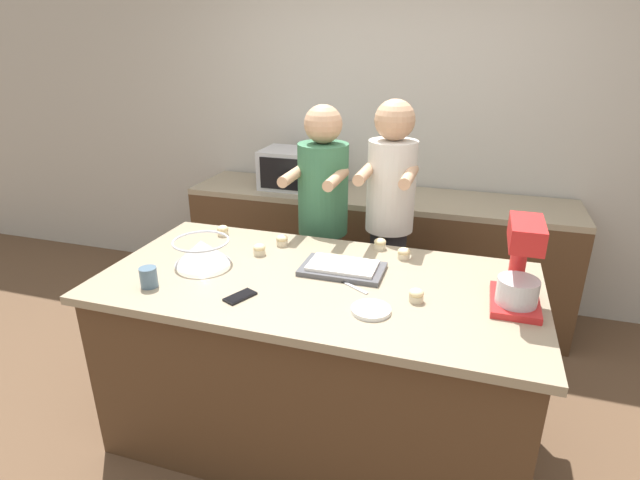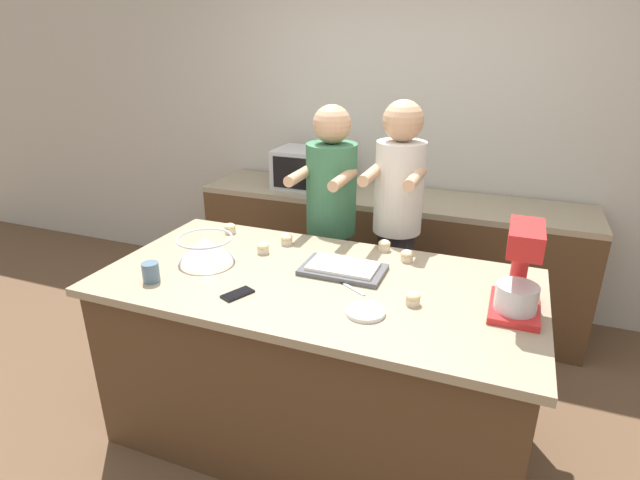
% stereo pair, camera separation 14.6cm
% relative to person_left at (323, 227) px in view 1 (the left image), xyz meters
% --- Properties ---
extents(ground_plane, '(16.00, 16.00, 0.00)m').
position_rel_person_left_xyz_m(ground_plane, '(0.22, -0.79, -0.87)').
color(ground_plane, brown).
extents(back_wall, '(10.00, 0.06, 2.70)m').
position_rel_person_left_xyz_m(back_wall, '(0.22, 1.00, 0.48)').
color(back_wall, '#B2ADA3').
rests_on(back_wall, ground_plane).
extents(island_counter, '(2.07, 1.03, 0.91)m').
position_rel_person_left_xyz_m(island_counter, '(0.22, -0.79, -0.41)').
color(island_counter, '#4C331E').
rests_on(island_counter, ground_plane).
extents(back_counter, '(2.80, 0.60, 0.92)m').
position_rel_person_left_xyz_m(back_counter, '(0.22, 0.65, -0.41)').
color(back_counter, '#4C331E').
rests_on(back_counter, ground_plane).
extents(person_left, '(0.33, 0.49, 1.63)m').
position_rel_person_left_xyz_m(person_left, '(0.00, 0.00, 0.00)').
color(person_left, brown).
rests_on(person_left, ground_plane).
extents(person_right, '(0.31, 0.48, 1.67)m').
position_rel_person_left_xyz_m(person_right, '(0.42, -0.00, 0.04)').
color(person_right, '#232328').
rests_on(person_right, ground_plane).
extents(stand_mixer, '(0.20, 0.30, 0.39)m').
position_rel_person_left_xyz_m(stand_mixer, '(1.10, -0.77, 0.21)').
color(stand_mixer, red).
rests_on(stand_mixer, island_counter).
extents(mixing_bowl, '(0.29, 0.29, 0.12)m').
position_rel_person_left_xyz_m(mixing_bowl, '(-0.40, -0.79, 0.11)').
color(mixing_bowl, '#BCBCC1').
rests_on(mixing_bowl, island_counter).
extents(baking_tray, '(0.40, 0.24, 0.04)m').
position_rel_person_left_xyz_m(baking_tray, '(0.31, -0.67, 0.06)').
color(baking_tray, '#4C4C51').
rests_on(baking_tray, island_counter).
extents(microwave_oven, '(0.53, 0.37, 0.29)m').
position_rel_person_left_xyz_m(microwave_oven, '(-0.40, 0.65, 0.19)').
color(microwave_oven, '#B7B7BC').
rests_on(microwave_oven, back_counter).
extents(cell_phone, '(0.12, 0.16, 0.01)m').
position_rel_person_left_xyz_m(cell_phone, '(-0.05, -1.07, 0.05)').
color(cell_phone, black).
rests_on(cell_phone, island_counter).
extents(drinking_glass, '(0.08, 0.08, 0.09)m').
position_rel_person_left_xyz_m(drinking_glass, '(-0.50, -1.10, 0.09)').
color(drinking_glass, slate).
rests_on(drinking_glass, island_counter).
extents(small_plate, '(0.17, 0.17, 0.02)m').
position_rel_person_left_xyz_m(small_plate, '(0.53, -1.01, 0.05)').
color(small_plate, white).
rests_on(small_plate, island_counter).
extents(knife, '(0.20, 0.13, 0.01)m').
position_rel_person_left_xyz_m(knife, '(0.37, -0.80, 0.05)').
color(knife, '#BCBCC1').
rests_on(knife, island_counter).
extents(cupcake_0, '(0.07, 0.07, 0.06)m').
position_rel_person_left_xyz_m(cupcake_0, '(-0.10, -0.45, 0.07)').
color(cupcake_0, beige).
rests_on(cupcake_0, island_counter).
extents(cupcake_1, '(0.07, 0.07, 0.06)m').
position_rel_person_left_xyz_m(cupcake_1, '(0.57, -0.43, 0.07)').
color(cupcake_1, beige).
rests_on(cupcake_1, island_counter).
extents(cupcake_2, '(0.07, 0.07, 0.06)m').
position_rel_person_left_xyz_m(cupcake_2, '(0.43, -0.33, 0.07)').
color(cupcake_2, beige).
rests_on(cupcake_2, island_counter).
extents(cupcake_3, '(0.07, 0.07, 0.06)m').
position_rel_person_left_xyz_m(cupcake_3, '(0.69, -0.87, 0.07)').
color(cupcake_3, beige).
rests_on(cupcake_3, island_counter).
extents(cupcake_4, '(0.07, 0.07, 0.06)m').
position_rel_person_left_xyz_m(cupcake_4, '(-0.16, -0.60, 0.07)').
color(cupcake_4, beige).
rests_on(cupcake_4, island_counter).
extents(cupcake_5, '(0.07, 0.07, 0.06)m').
position_rel_person_left_xyz_m(cupcake_5, '(-0.48, -0.41, 0.07)').
color(cupcake_5, beige).
rests_on(cupcake_5, island_counter).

